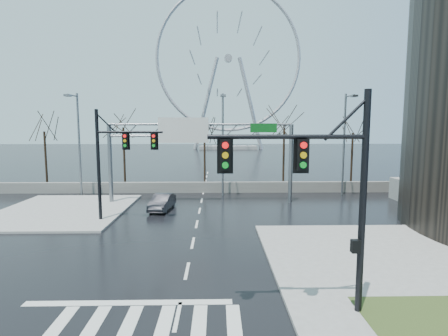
{
  "coord_description": "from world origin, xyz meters",
  "views": [
    {
      "loc": [
        1.42,
        -15.82,
        6.71
      ],
      "look_at": [
        1.9,
        7.6,
        4.0
      ],
      "focal_mm": 28.0,
      "sensor_mm": 36.0,
      "label": 1
    }
  ],
  "objects_px": {
    "sign_gantry": "(196,145)",
    "signal_mast_far": "(114,154)",
    "signal_mast_near": "(325,181)",
    "ferris_wheel": "(228,65)",
    "car": "(162,202)"
  },
  "relations": [
    {
      "from": "sign_gantry",
      "to": "signal_mast_far",
      "type": "bearing_deg",
      "value": -132.47
    },
    {
      "from": "signal_mast_near",
      "to": "ferris_wheel",
      "type": "height_order",
      "value": "ferris_wheel"
    },
    {
      "from": "signal_mast_near",
      "to": "sign_gantry",
      "type": "distance_m",
      "value": 19.79
    },
    {
      "from": "signal_mast_far",
      "to": "ferris_wheel",
      "type": "xyz_separation_m",
      "value": [
        10.87,
        86.04,
        21.3
      ]
    },
    {
      "from": "signal_mast_near",
      "to": "car",
      "type": "distance_m",
      "value": 18.81
    },
    {
      "from": "sign_gantry",
      "to": "car",
      "type": "bearing_deg",
      "value": -135.95
    },
    {
      "from": "sign_gantry",
      "to": "car",
      "type": "relative_size",
      "value": 4.15
    },
    {
      "from": "signal_mast_far",
      "to": "sign_gantry",
      "type": "xyz_separation_m",
      "value": [
        5.49,
        6.0,
        0.35
      ]
    },
    {
      "from": "signal_mast_far",
      "to": "car",
      "type": "xyz_separation_m",
      "value": [
        2.79,
        3.39,
        -4.18
      ]
    },
    {
      "from": "signal_mast_far",
      "to": "ferris_wheel",
      "type": "distance_m",
      "value": 89.3
    },
    {
      "from": "signal_mast_far",
      "to": "car",
      "type": "relative_size",
      "value": 2.03
    },
    {
      "from": "signal_mast_near",
      "to": "car",
      "type": "bearing_deg",
      "value": 116.63
    },
    {
      "from": "signal_mast_near",
      "to": "sign_gantry",
      "type": "relative_size",
      "value": 0.49
    },
    {
      "from": "car",
      "to": "signal_mast_near",
      "type": "bearing_deg",
      "value": -55.75
    },
    {
      "from": "car",
      "to": "sign_gantry",
      "type": "bearing_deg",
      "value": 51.67
    }
  ]
}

